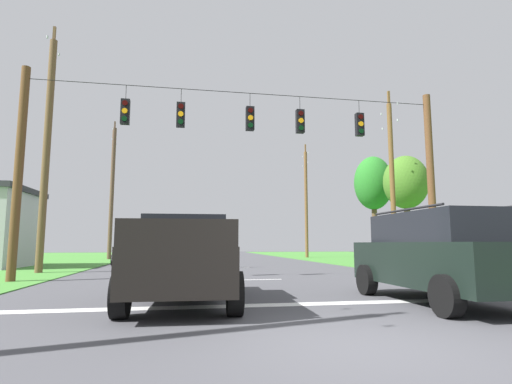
{
  "coord_description": "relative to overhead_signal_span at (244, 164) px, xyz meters",
  "views": [
    {
      "loc": [
        -2.32,
        -5.09,
        1.3
      ],
      "look_at": [
        0.56,
        10.97,
        3.38
      ],
      "focal_mm": 28.39,
      "sensor_mm": 36.0,
      "label": 1
    }
  ],
  "objects": [
    {
      "name": "shoulder_grass_right",
      "position": [
        14.95,
        4.94,
        -4.33
      ],
      "size": [
        16.0,
        80.0,
        0.03
      ],
      "primitive_type": "cube",
      "color": "#438733",
      "rests_on": "ground"
    },
    {
      "name": "tree_roadside_right",
      "position": [
        10.94,
        11.25,
        1.13
      ],
      "size": [
        2.67,
        2.67,
        7.45
      ],
      "color": "brown",
      "rests_on": "ground"
    },
    {
      "name": "lane_dash_3",
      "position": [
        0.07,
        19.03,
        -4.34
      ],
      "size": [
        2.5,
        0.15,
        0.01
      ],
      "primitive_type": "cube",
      "rotation": [
        0.0,
        0.0,
        1.57
      ],
      "color": "white",
      "rests_on": "ground"
    },
    {
      "name": "lane_dash_0",
      "position": [
        0.07,
        -0.52,
        -4.34
      ],
      "size": [
        2.5,
        0.15,
        0.01
      ],
      "primitive_type": "cube",
      "rotation": [
        0.0,
        0.0,
        1.57
      ],
      "color": "white",
      "rests_on": "ground"
    },
    {
      "name": "utility_pole_far_right",
      "position": [
        8.95,
        20.83,
        0.89
      ],
      "size": [
        0.29,
        1.88,
        10.61
      ],
      "color": "brown",
      "rests_on": "ground"
    },
    {
      "name": "overhead_signal_span",
      "position": [
        0.0,
        0.0,
        0.0
      ],
      "size": [
        16.18,
        0.31,
        7.63
      ],
      "color": "brown",
      "rests_on": "ground"
    },
    {
      "name": "utility_pole_mid_left",
      "position": [
        -8.45,
        4.21,
        1.18
      ],
      "size": [
        0.33,
        1.81,
        11.47
      ],
      "color": "brown",
      "rests_on": "ground"
    },
    {
      "name": "utility_pole_far_left",
      "position": [
        -8.15,
        19.69,
        1.38
      ],
      "size": [
        0.33,
        1.9,
        11.57
      ],
      "color": "brown",
      "rests_on": "ground"
    },
    {
      "name": "suv_black",
      "position": [
        3.36,
        -6.97,
        -3.29
      ],
      "size": [
        2.26,
        4.82,
        2.05
      ],
      "color": "black",
      "rests_on": "ground"
    },
    {
      "name": "stop_bar_stripe",
      "position": [
        0.07,
        -6.52,
        -4.34
      ],
      "size": [
        13.07,
        0.45,
        0.01
      ],
      "primitive_type": "cube",
      "color": "white",
      "rests_on": "ground"
    },
    {
      "name": "utility_pole_mid_right",
      "position": [
        8.84,
        4.84,
        0.49
      ],
      "size": [
        0.27,
        1.89,
        9.72
      ],
      "color": "brown",
      "rests_on": "ground"
    },
    {
      "name": "lane_dash_2",
      "position": [
        0.07,
        12.66,
        -4.34
      ],
      "size": [
        2.5,
        0.15,
        0.01
      ],
      "primitive_type": "cube",
      "rotation": [
        0.0,
        0.0,
        1.57
      ],
      "color": "white",
      "rests_on": "ground"
    },
    {
      "name": "tree_roadside_far_right",
      "position": [
        11.25,
        7.55,
        0.65
      ],
      "size": [
        2.72,
        2.72,
        6.71
      ],
      "color": "brown",
      "rests_on": "ground"
    },
    {
      "name": "distant_car_crossing_white",
      "position": [
        -5.42,
        11.56,
        -3.56
      ],
      "size": [
        2.12,
        4.35,
        1.52
      ],
      "color": "silver",
      "rests_on": "ground"
    },
    {
      "name": "ground_plane",
      "position": [
        0.07,
        -10.06,
        -4.35
      ],
      "size": [
        120.0,
        120.0,
        0.0
      ],
      "primitive_type": "plane",
      "color": "#47474C"
    },
    {
      "name": "lane_dash_4",
      "position": [
        0.07,
        30.18,
        -4.34
      ],
      "size": [
        2.5,
        0.15,
        0.01
      ],
      "primitive_type": "cube",
      "rotation": [
        0.0,
        0.0,
        1.57
      ],
      "color": "white",
      "rests_on": "ground"
    },
    {
      "name": "lane_dash_1",
      "position": [
        0.07,
        6.78,
        -4.34
      ],
      "size": [
        2.5,
        0.15,
        0.01
      ],
      "primitive_type": "cube",
      "rotation": [
        0.0,
        0.0,
        1.57
      ],
      "color": "white",
      "rests_on": "ground"
    },
    {
      "name": "pickup_truck",
      "position": [
        -2.22,
        -5.74,
        -3.38
      ],
      "size": [
        2.46,
        5.48,
        1.95
      ],
      "color": "black",
      "rests_on": "ground"
    }
  ]
}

